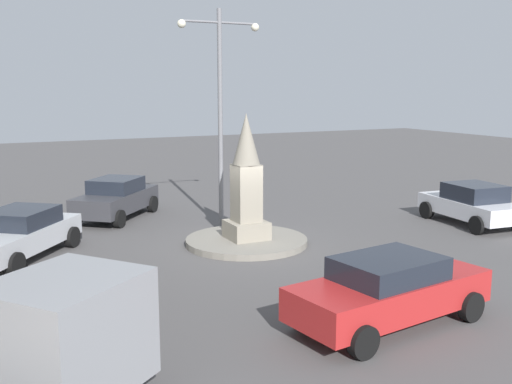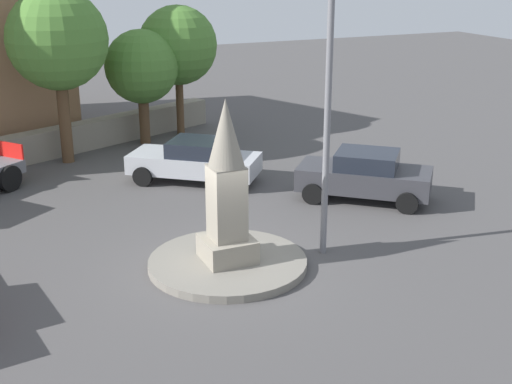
{
  "view_description": "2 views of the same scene",
  "coord_description": "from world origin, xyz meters",
  "px_view_note": "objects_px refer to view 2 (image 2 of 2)",
  "views": [
    {
      "loc": [
        -7.78,
        -16.44,
        4.87
      ],
      "look_at": [
        0.51,
        0.36,
        1.57
      ],
      "focal_mm": 41.94,
      "sensor_mm": 36.0,
      "label": 1
    },
    {
      "loc": [
        14.04,
        -5.52,
        7.13
      ],
      "look_at": [
        0.32,
        0.6,
        1.91
      ],
      "focal_mm": 48.39,
      "sensor_mm": 36.0,
      "label": 2
    }
  ],
  "objects_px": {
    "monument": "(227,189)",
    "tree_mid_cluster": "(142,67)",
    "tree_near_wall": "(57,40)",
    "tree_far_corner": "(178,46)",
    "streetlamp": "(329,74)",
    "car_dark_grey_far_side": "(365,175)",
    "car_silver_passing": "(196,160)"
  },
  "relations": [
    {
      "from": "streetlamp",
      "to": "tree_far_corner",
      "type": "height_order",
      "value": "streetlamp"
    },
    {
      "from": "car_silver_passing",
      "to": "tree_near_wall",
      "type": "bearing_deg",
      "value": -139.48
    },
    {
      "from": "car_dark_grey_far_side",
      "to": "tree_mid_cluster",
      "type": "xyz_separation_m",
      "value": [
        -9.21,
        -4.31,
        2.22
      ]
    },
    {
      "from": "streetlamp",
      "to": "car_silver_passing",
      "type": "height_order",
      "value": "streetlamp"
    },
    {
      "from": "car_dark_grey_far_side",
      "to": "tree_far_corner",
      "type": "distance_m",
      "value": 10.68
    },
    {
      "from": "streetlamp",
      "to": "car_silver_passing",
      "type": "bearing_deg",
      "value": -171.39
    },
    {
      "from": "monument",
      "to": "tree_far_corner",
      "type": "distance_m",
      "value": 13.18
    },
    {
      "from": "monument",
      "to": "tree_mid_cluster",
      "type": "bearing_deg",
      "value": 173.9
    },
    {
      "from": "streetlamp",
      "to": "car_silver_passing",
      "type": "distance_m",
      "value": 7.76
    },
    {
      "from": "streetlamp",
      "to": "car_silver_passing",
      "type": "relative_size",
      "value": 1.71
    },
    {
      "from": "car_silver_passing",
      "to": "tree_far_corner",
      "type": "height_order",
      "value": "tree_far_corner"
    },
    {
      "from": "tree_far_corner",
      "to": "car_silver_passing",
      "type": "bearing_deg",
      "value": -13.72
    },
    {
      "from": "tree_near_wall",
      "to": "tree_mid_cluster",
      "type": "relative_size",
      "value": 1.37
    },
    {
      "from": "tree_near_wall",
      "to": "streetlamp",
      "type": "bearing_deg",
      "value": 22.58
    },
    {
      "from": "streetlamp",
      "to": "tree_far_corner",
      "type": "distance_m",
      "value": 12.96
    },
    {
      "from": "monument",
      "to": "car_dark_grey_far_side",
      "type": "distance_m",
      "value": 6.34
    },
    {
      "from": "streetlamp",
      "to": "car_dark_grey_far_side",
      "type": "relative_size",
      "value": 1.81
    },
    {
      "from": "streetlamp",
      "to": "tree_near_wall",
      "type": "height_order",
      "value": "streetlamp"
    },
    {
      "from": "tree_near_wall",
      "to": "car_dark_grey_far_side",
      "type": "bearing_deg",
      "value": 44.13
    },
    {
      "from": "monument",
      "to": "streetlamp",
      "type": "height_order",
      "value": "streetlamp"
    },
    {
      "from": "streetlamp",
      "to": "tree_mid_cluster",
      "type": "distance_m",
      "value": 12.33
    },
    {
      "from": "monument",
      "to": "car_dark_grey_far_side",
      "type": "xyz_separation_m",
      "value": [
        -2.76,
        5.59,
        -1.2
      ]
    },
    {
      "from": "tree_mid_cluster",
      "to": "tree_far_corner",
      "type": "height_order",
      "value": "tree_far_corner"
    },
    {
      "from": "tree_near_wall",
      "to": "tree_mid_cluster",
      "type": "bearing_deg",
      "value": 113.56
    },
    {
      "from": "tree_mid_cluster",
      "to": "tree_far_corner",
      "type": "xyz_separation_m",
      "value": [
        -0.75,
        1.72,
        0.64
      ]
    },
    {
      "from": "car_silver_passing",
      "to": "car_dark_grey_far_side",
      "type": "height_order",
      "value": "car_dark_grey_far_side"
    },
    {
      "from": "car_dark_grey_far_side",
      "to": "tree_far_corner",
      "type": "bearing_deg",
      "value": -165.45
    },
    {
      "from": "tree_near_wall",
      "to": "tree_far_corner",
      "type": "height_order",
      "value": "tree_near_wall"
    },
    {
      "from": "car_dark_grey_far_side",
      "to": "tree_mid_cluster",
      "type": "height_order",
      "value": "tree_mid_cluster"
    },
    {
      "from": "tree_near_wall",
      "to": "tree_mid_cluster",
      "type": "height_order",
      "value": "tree_near_wall"
    },
    {
      "from": "car_dark_grey_far_side",
      "to": "tree_far_corner",
      "type": "relative_size",
      "value": 0.78
    },
    {
      "from": "car_silver_passing",
      "to": "tree_far_corner",
      "type": "distance_m",
      "value": 7.03
    }
  ]
}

